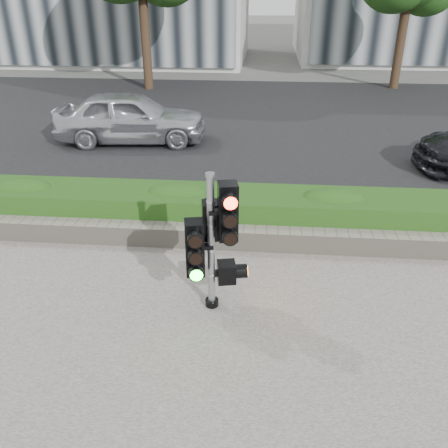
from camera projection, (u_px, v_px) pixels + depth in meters
The scene contains 7 objects.
ground at pixel (236, 321), 6.23m from camera, with size 120.00×120.00×0.00m, color #51514C.
road at pixel (256, 120), 15.08m from camera, with size 60.00×13.00×0.02m, color black.
curb at pixel (247, 212), 8.99m from camera, with size 60.00×0.25×0.12m, color gray.
stone_wall at pixel (243, 238), 7.82m from camera, with size 12.00×0.32×0.34m, color gray.
hedge at pixel (245, 211), 8.32m from camera, with size 12.00×1.00×0.68m, color #3D7624.
traffic_signal at pixel (213, 236), 6.02m from camera, with size 0.69×0.56×1.93m.
car_silver at pixel (131, 117), 12.73m from camera, with size 1.61×4.00×1.36m, color #BBBCC3.
Camera 1 is at (0.27, -4.95, 3.99)m, focal length 38.00 mm.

